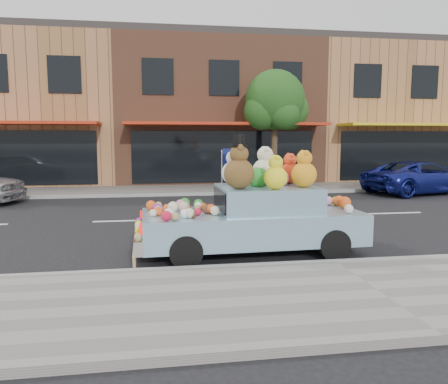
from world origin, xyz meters
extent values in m
plane|color=black|center=(0.00, 0.00, 0.00)|extent=(120.00, 120.00, 0.00)
cube|color=gray|center=(0.00, -6.50, 0.06)|extent=(60.00, 3.00, 0.12)
cube|color=gray|center=(0.00, 6.50, 0.06)|extent=(60.00, 3.00, 0.12)
cube|color=gray|center=(0.00, -5.00, 0.07)|extent=(60.00, 0.12, 0.13)
cube|color=gray|center=(0.00, 5.00, 0.07)|extent=(60.00, 0.12, 0.13)
cube|color=#A76E46|center=(-10.00, 12.00, 3.50)|extent=(10.00, 8.00, 7.00)
cube|color=#332D2B|center=(-10.00, 12.00, 7.15)|extent=(10.00, 8.00, 0.30)
cube|color=black|center=(-7.00, 7.98, 5.00)|extent=(1.40, 0.06, 1.60)
cube|color=brown|center=(0.00, 12.00, 3.50)|extent=(10.00, 8.00, 7.00)
cube|color=#332D2B|center=(0.00, 12.00, 7.15)|extent=(10.00, 8.00, 0.30)
cube|color=black|center=(0.00, 7.98, 1.40)|extent=(8.50, 0.06, 2.40)
cube|color=#B52810|center=(0.00, 7.10, 2.90)|extent=(9.00, 1.80, 0.12)
cube|color=black|center=(-3.00, 7.98, 5.00)|extent=(1.40, 0.06, 1.60)
cube|color=black|center=(0.00, 7.98, 5.00)|extent=(1.40, 0.06, 1.60)
cube|color=black|center=(3.00, 7.98, 5.00)|extent=(1.40, 0.06, 1.60)
cube|color=#A76E46|center=(10.00, 12.00, 3.50)|extent=(10.00, 8.00, 7.00)
cube|color=#332D2B|center=(10.00, 12.00, 7.15)|extent=(10.00, 8.00, 0.30)
cube|color=black|center=(10.00, 7.98, 1.40)|extent=(8.50, 0.06, 2.40)
cube|color=gold|center=(10.00, 7.10, 2.90)|extent=(9.00, 1.80, 0.12)
cube|color=black|center=(7.00, 7.98, 5.00)|extent=(1.40, 0.06, 1.60)
cube|color=black|center=(10.00, 7.98, 5.00)|extent=(1.40, 0.06, 1.60)
cylinder|color=#38281C|center=(2.00, 6.50, 1.60)|extent=(0.28, 0.28, 3.20)
sphere|color=#1A4212|center=(2.00, 6.50, 3.92)|extent=(2.60, 2.60, 2.60)
sphere|color=#1A4212|center=(2.70, 6.80, 3.52)|extent=(1.80, 1.80, 1.80)
sphere|color=#1A4212|center=(1.40, 6.30, 3.42)|extent=(1.60, 1.60, 1.60)
sphere|color=#1A4212|center=(2.20, 5.90, 3.32)|extent=(1.40, 1.40, 1.40)
sphere|color=#1A4212|center=(1.70, 7.10, 3.62)|extent=(1.60, 1.60, 1.60)
imported|color=navy|center=(7.60, 4.24, 0.67)|extent=(5.20, 3.28, 1.34)
cylinder|color=black|center=(0.15, -4.59, 0.30)|extent=(0.61, 0.22, 0.60)
cylinder|color=black|center=(0.11, -3.03, 0.30)|extent=(0.61, 0.22, 0.60)
cylinder|color=black|center=(-2.65, -4.66, 0.30)|extent=(0.61, 0.22, 0.60)
cylinder|color=black|center=(-2.69, -3.11, 0.30)|extent=(0.61, 0.22, 0.60)
cube|color=#85AFC6|center=(-1.27, -3.85, 0.55)|extent=(4.34, 1.81, 0.60)
cube|color=#85AFC6|center=(-0.97, -3.84, 1.10)|extent=(1.94, 1.55, 0.50)
cube|color=silver|center=(-3.49, -3.91, 0.40)|extent=(0.21, 1.78, 0.26)
cube|color=red|center=(-3.42, -4.59, 0.72)|extent=(0.07, 0.28, 0.16)
cube|color=red|center=(-3.46, -3.23, 0.72)|extent=(0.07, 0.28, 0.16)
cube|color=black|center=(-1.92, -3.86, 1.10)|extent=(0.07, 1.30, 0.40)
sphere|color=#553918|center=(-1.61, -4.21, 1.64)|extent=(0.58, 0.58, 0.58)
sphere|color=#553918|center=(-1.61, -4.21, 2.01)|extent=(0.36, 0.36, 0.36)
sphere|color=#553918|center=(-1.61, -4.33, 2.12)|extent=(0.14, 0.14, 0.14)
sphere|color=#553918|center=(-1.61, -4.08, 2.12)|extent=(0.14, 0.14, 0.14)
cylinder|color=black|center=(-1.61, -4.21, 2.16)|extent=(0.34, 0.34, 0.02)
cylinder|color=black|center=(-1.61, -4.21, 2.27)|extent=(0.21, 0.21, 0.22)
sphere|color=beige|center=(-0.93, -3.49, 1.62)|extent=(0.53, 0.53, 0.53)
sphere|color=beige|center=(-0.93, -3.49, 1.96)|extent=(0.33, 0.33, 0.33)
sphere|color=beige|center=(-0.93, -3.60, 2.07)|extent=(0.13, 0.13, 0.13)
sphere|color=beige|center=(-0.93, -3.37, 2.07)|extent=(0.13, 0.13, 0.13)
sphere|color=orange|center=(-0.31, -4.12, 1.60)|extent=(0.49, 0.49, 0.49)
sphere|color=orange|center=(-0.31, -4.12, 1.91)|extent=(0.31, 0.31, 0.31)
sphere|color=orange|center=(-0.31, -4.23, 2.01)|extent=(0.12, 0.12, 0.12)
sphere|color=orange|center=(-0.31, -4.01, 2.01)|extent=(0.12, 0.12, 0.12)
sphere|color=red|center=(-0.38, -3.42, 1.57)|extent=(0.44, 0.44, 0.44)
sphere|color=red|center=(-0.38, -3.42, 1.85)|extent=(0.27, 0.27, 0.27)
sphere|color=red|center=(-0.38, -3.52, 1.94)|extent=(0.10, 0.10, 0.10)
sphere|color=red|center=(-0.38, -3.33, 1.94)|extent=(0.10, 0.10, 0.10)
sphere|color=white|center=(-1.58, -3.41, 1.59)|extent=(0.48, 0.48, 0.48)
sphere|color=white|center=(-1.58, -3.41, 1.90)|extent=(0.30, 0.30, 0.30)
sphere|color=white|center=(-1.58, -3.51, 1.99)|extent=(0.11, 0.11, 0.11)
sphere|color=white|center=(-1.58, -3.30, 1.99)|extent=(0.11, 0.11, 0.11)
sphere|color=yellow|center=(-0.96, -4.39, 1.57)|extent=(0.44, 0.44, 0.44)
sphere|color=yellow|center=(-0.96, -4.39, 1.85)|extent=(0.27, 0.27, 0.27)
sphere|color=yellow|center=(-0.96, -4.48, 1.94)|extent=(0.10, 0.10, 0.10)
sphere|color=yellow|center=(-0.96, -4.29, 1.94)|extent=(0.10, 0.10, 0.10)
sphere|color=#238225|center=(-1.17, -3.84, 1.53)|extent=(0.40, 0.40, 0.40)
sphere|color=#D56A89|center=(-0.67, -3.78, 1.50)|extent=(0.32, 0.32, 0.32)
sphere|color=olive|center=(-2.83, -4.59, 0.93)|extent=(0.16, 0.16, 0.16)
sphere|color=#D74714|center=(-2.95, -3.60, 0.93)|extent=(0.15, 0.15, 0.15)
sphere|color=#D74714|center=(-3.26, -3.39, 0.95)|extent=(0.20, 0.20, 0.20)
sphere|color=#B61330|center=(-2.98, -4.61, 0.94)|extent=(0.19, 0.19, 0.19)
sphere|color=olive|center=(-2.35, -3.66, 0.92)|extent=(0.13, 0.13, 0.13)
sphere|color=#79297F|center=(-3.14, -3.52, 0.93)|extent=(0.16, 0.16, 0.16)
sphere|color=#502A17|center=(-2.50, -4.38, 0.92)|extent=(0.14, 0.14, 0.14)
sphere|color=#502A17|center=(-2.20, -3.93, 0.94)|extent=(0.18, 0.18, 0.18)
sphere|color=white|center=(-2.93, -4.33, 0.94)|extent=(0.18, 0.18, 0.18)
sphere|color=#D56A89|center=(-3.12, -3.94, 0.94)|extent=(0.17, 0.17, 0.17)
sphere|color=beige|center=(-3.22, -4.13, 0.92)|extent=(0.14, 0.14, 0.14)
sphere|color=olive|center=(-3.11, -3.29, 0.93)|extent=(0.16, 0.16, 0.16)
sphere|color=beige|center=(-2.06, -4.16, 0.94)|extent=(0.18, 0.18, 0.18)
sphere|color=beige|center=(-2.83, -3.72, 0.96)|extent=(0.22, 0.22, 0.22)
sphere|color=#502A17|center=(-2.53, -3.59, 0.92)|extent=(0.13, 0.13, 0.13)
sphere|color=beige|center=(-2.56, -4.38, 0.94)|extent=(0.19, 0.19, 0.19)
sphere|color=#D74714|center=(-3.11, -4.04, 0.93)|extent=(0.17, 0.17, 0.17)
sphere|color=#502A17|center=(-3.13, -3.48, 0.92)|extent=(0.14, 0.14, 0.14)
sphere|color=#D56A89|center=(-2.67, -3.42, 0.95)|extent=(0.21, 0.21, 0.21)
sphere|color=white|center=(-2.31, -3.48, 0.93)|extent=(0.16, 0.16, 0.16)
sphere|color=white|center=(-2.64, -4.35, 0.93)|extent=(0.17, 0.17, 0.17)
sphere|color=#238225|center=(-2.30, -3.39, 0.95)|extent=(0.20, 0.20, 0.20)
sphere|color=#502A17|center=(-2.54, -4.10, 0.92)|extent=(0.14, 0.14, 0.14)
sphere|color=#B61330|center=(-2.38, -4.12, 0.92)|extent=(0.14, 0.14, 0.14)
sphere|color=#D74714|center=(-2.11, -3.97, 0.94)|extent=(0.19, 0.19, 0.19)
sphere|color=#238225|center=(-2.57, -3.27, 0.96)|extent=(0.22, 0.22, 0.22)
sphere|color=#D74714|center=(-2.21, -3.53, 0.92)|extent=(0.15, 0.15, 0.15)
sphere|color=#D8A88C|center=(-2.62, -3.83, 0.97)|extent=(0.22, 0.22, 0.22)
sphere|color=yellow|center=(-3.50, -3.64, 0.61)|extent=(0.16, 0.16, 0.16)
sphere|color=beige|center=(-3.49, -3.70, 0.59)|extent=(0.13, 0.13, 0.13)
sphere|color=#79297F|center=(-3.50, -3.35, 0.61)|extent=(0.16, 0.16, 0.16)
sphere|color=beige|center=(-3.49, -3.83, 0.61)|extent=(0.15, 0.15, 0.15)
sphere|color=#238225|center=(-3.50, -3.33, 0.61)|extent=(0.16, 0.16, 0.16)
sphere|color=yellow|center=(-3.48, -4.16, 0.60)|extent=(0.14, 0.14, 0.14)
sphere|color=#79297F|center=(-3.48, -4.16, 0.59)|extent=(0.13, 0.13, 0.13)
sphere|color=olive|center=(-3.47, -4.69, 0.60)|extent=(0.15, 0.15, 0.15)
sphere|color=olive|center=(-3.50, -3.49, 0.60)|extent=(0.14, 0.14, 0.14)
sphere|color=#D56A89|center=(0.54, -3.30, 0.95)|extent=(0.19, 0.19, 0.19)
sphere|color=yellow|center=(0.71, -3.30, 0.94)|extent=(0.18, 0.18, 0.18)
sphere|color=beige|center=(0.52, -4.36, 0.94)|extent=(0.18, 0.18, 0.18)
sphere|color=#D74714|center=(0.69, -3.80, 0.98)|extent=(0.25, 0.25, 0.25)
sphere|color=#D74714|center=(0.71, -3.46, 0.96)|extent=(0.23, 0.23, 0.23)
cylinder|color=#997A54|center=(-3.55, -4.76, 0.17)|extent=(0.06, 0.06, 0.17)
sphere|color=#997A54|center=(-3.55, -4.76, 0.26)|extent=(0.07, 0.07, 0.07)
cylinder|color=#997A54|center=(-3.55, -4.65, 0.17)|extent=(0.06, 0.06, 0.17)
sphere|color=#997A54|center=(-3.55, -4.65, 0.26)|extent=(0.07, 0.07, 0.07)
cylinder|color=#997A54|center=(-3.55, -4.55, 0.17)|extent=(0.06, 0.06, 0.17)
sphere|color=#997A54|center=(-3.55, -4.55, 0.26)|extent=(0.07, 0.07, 0.07)
cylinder|color=#997A54|center=(-3.55, -4.44, 0.17)|extent=(0.06, 0.06, 0.17)
sphere|color=#997A54|center=(-3.55, -4.44, 0.26)|extent=(0.07, 0.07, 0.07)
cylinder|color=#997A54|center=(-3.56, -4.33, 0.17)|extent=(0.06, 0.06, 0.17)
sphere|color=#997A54|center=(-3.56, -4.33, 0.26)|extent=(0.07, 0.07, 0.07)
cylinder|color=#997A54|center=(-3.56, -4.23, 0.17)|extent=(0.06, 0.06, 0.17)
sphere|color=#997A54|center=(-3.56, -4.23, 0.26)|extent=(0.07, 0.07, 0.07)
cylinder|color=#997A54|center=(-3.56, -4.12, 0.17)|extent=(0.06, 0.06, 0.17)
sphere|color=#997A54|center=(-3.56, -4.12, 0.26)|extent=(0.07, 0.07, 0.07)
cylinder|color=#997A54|center=(-3.57, -4.02, 0.17)|extent=(0.06, 0.06, 0.17)
sphere|color=#997A54|center=(-3.57, -4.02, 0.26)|extent=(0.07, 0.07, 0.07)
cylinder|color=#997A54|center=(-3.57, -3.91, 0.17)|extent=(0.06, 0.06, 0.17)
sphere|color=#997A54|center=(-3.57, -3.91, 0.26)|extent=(0.07, 0.07, 0.07)
cylinder|color=#997A54|center=(-3.57, -3.80, 0.17)|extent=(0.06, 0.06, 0.17)
sphere|color=#997A54|center=(-3.57, -3.80, 0.26)|extent=(0.07, 0.07, 0.07)
cylinder|color=#997A54|center=(-3.57, -3.70, 0.17)|extent=(0.06, 0.06, 0.17)
sphere|color=#997A54|center=(-3.57, -3.70, 0.26)|extent=(0.07, 0.07, 0.07)
cylinder|color=#997A54|center=(-3.58, -3.59, 0.17)|extent=(0.06, 0.06, 0.17)
sphere|color=#997A54|center=(-3.58, -3.59, 0.26)|extent=(0.07, 0.07, 0.07)
cylinder|color=#997A54|center=(-3.58, -3.48, 0.17)|extent=(0.06, 0.06, 0.17)
sphere|color=#997A54|center=(-3.58, -3.48, 0.26)|extent=(0.07, 0.07, 0.07)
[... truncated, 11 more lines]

